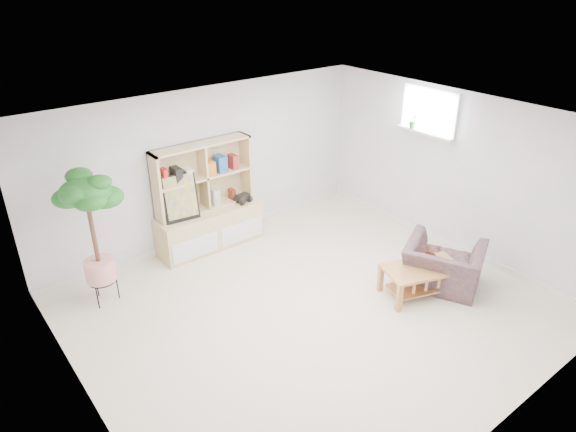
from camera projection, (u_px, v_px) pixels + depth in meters
floor at (313, 310)px, 6.52m from camera, size 5.50×5.00×0.01m
ceiling at (317, 127)px, 5.45m from camera, size 5.50×5.00×0.01m
walls at (315, 227)px, 5.99m from camera, size 5.51×5.01×2.40m
baseboard at (313, 307)px, 6.50m from camera, size 5.50×5.00×0.10m
window at (429, 111)px, 7.56m from camera, size 0.10×0.98×0.68m
window_sill at (424, 133)px, 7.67m from camera, size 0.14×1.00×0.04m
storage_unit at (208, 198)px, 7.64m from camera, size 1.64×0.55×1.64m
poster at (180, 198)px, 7.30m from camera, size 0.51×0.18×0.70m
toy_truck at (243, 198)px, 7.95m from camera, size 0.32×0.25×0.15m
coffee_table at (421, 281)px, 6.76m from camera, size 1.12×0.84×0.41m
table_plant at (430, 253)px, 6.72m from camera, size 0.34×0.32×0.30m
floor_tree at (95, 241)px, 6.31m from camera, size 0.83×0.83×1.79m
armchair at (444, 263)px, 6.86m from camera, size 1.21×1.27×0.73m
sill_plant at (413, 121)px, 7.77m from camera, size 0.14×0.13×0.22m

